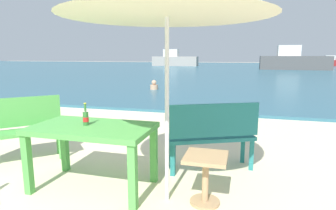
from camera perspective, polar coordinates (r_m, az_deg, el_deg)
sea_water at (r=32.25m, az=13.36°, el=7.23°), size 120.00×50.00×0.08m
picnic_table_green at (r=3.38m, az=-15.23°, el=-5.96°), size 1.40×0.80×0.76m
beer_bottle_amber at (r=3.38m, az=-16.52°, el=-2.44°), size 0.07×0.07×0.26m
side_table_wood at (r=3.04m, az=7.71°, el=-13.49°), size 0.44×0.44×0.54m
bench_teal_center at (r=3.81m, az=9.04°, el=-5.59°), size 1.24×0.83×0.95m
bench_green_right at (r=4.67m, az=-28.30°, el=-3.77°), size 1.12×1.09×0.95m
swimmer_person at (r=12.23m, az=-2.88°, el=3.96°), size 0.34×0.34×0.41m
boat_fishing_trawler at (r=31.69m, az=24.34°, el=8.24°), size 6.78×1.85×2.46m
boat_cargo_ship at (r=44.78m, az=30.54°, el=7.57°), size 3.90×1.06×1.42m
boat_barge at (r=39.11m, az=1.35°, el=9.24°), size 6.24×1.70×2.27m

